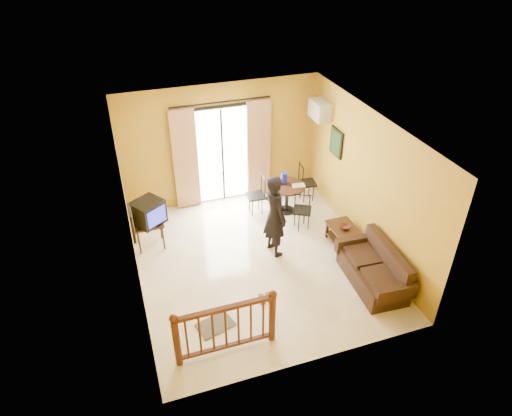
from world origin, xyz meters
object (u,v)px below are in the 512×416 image
object	(u,v)px
television	(148,212)
coffee_table	(346,236)
standing_person	(275,216)
dining_table	(287,191)
sofa	(375,270)

from	to	relation	value
television	coffee_table	bearing A→B (deg)	-52.51
television	standing_person	world-z (taller)	standing_person
coffee_table	standing_person	world-z (taller)	standing_person
television	coffee_table	xyz separation A→B (m)	(3.72, -1.29, -0.55)
coffee_table	television	bearing A→B (deg)	160.83
dining_table	sofa	bearing A→B (deg)	-76.87
television	sofa	world-z (taller)	television
television	sofa	bearing A→B (deg)	-66.39
television	dining_table	bearing A→B (deg)	-27.38
television	standing_person	bearing A→B (deg)	-56.25
dining_table	coffee_table	size ratio (longest dim) A/B	0.88
dining_table	television	bearing A→B (deg)	-174.04
coffee_table	sofa	xyz separation A→B (m)	(-0.00, -1.13, 0.01)
standing_person	television	bearing A→B (deg)	55.22
sofa	standing_person	size ratio (longest dim) A/B	0.95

